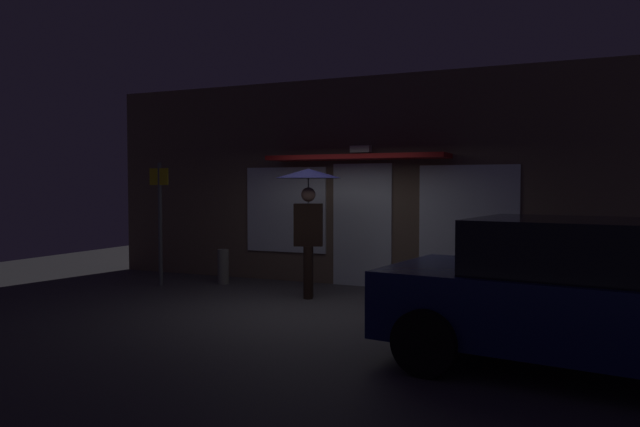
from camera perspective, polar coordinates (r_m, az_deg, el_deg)
The scene contains 7 objects.
ground_plane at distance 9.03m, azimuth -0.77°, elevation -8.90°, with size 18.00×18.00×0.00m, color #423F44.
building_facade at distance 11.02m, azimuth 4.28°, elevation 2.95°, with size 10.65×1.00×3.75m.
person_with_umbrella at distance 9.71m, azimuth -1.11°, elevation 1.27°, with size 1.06×1.06×2.08m.
parked_car at distance 6.37m, azimuth 24.64°, elevation -7.07°, with size 4.26×2.47×1.48m.
street_sign_post at distance 11.27m, azimuth -14.80°, elevation -0.21°, with size 0.40×0.07×2.22m.
sidewalk_bollard at distance 9.97m, azimuth 12.63°, elevation -5.97°, with size 0.23×0.23×0.65m, color #9E998E.
sidewalk_bollard_2 at distance 11.32m, azimuth -9.07°, elevation -4.95°, with size 0.20×0.20×0.64m, color slate.
Camera 1 is at (3.66, -8.05, 1.80)m, focal length 34.08 mm.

